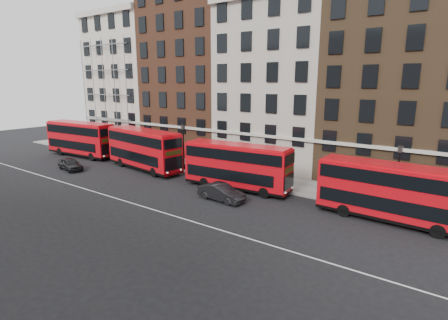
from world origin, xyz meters
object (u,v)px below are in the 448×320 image
Objects in this scene: bus_d at (390,191)px; car_rear at (70,164)px; bus_a at (81,138)px; bus_c at (237,165)px; bus_b at (143,148)px; car_front at (221,192)px.

car_rear is at bearing -169.44° from bus_d.
bus_a reaches higher than bus_d.
bus_d is (13.20, 0.00, -0.03)m from bus_c.
bus_b reaches higher than bus_d.
car_rear is at bearing -134.36° from bus_b.
bus_b is 2.78× the size of car_rear.
bus_d is at bearing -70.79° from car_front.
car_rear is (-6.63, -5.13, -1.79)m from bus_b.
car_front is (25.97, -3.42, -1.76)m from bus_a.
bus_b reaches higher than car_front.
bus_a is 2.58× the size of car_front.
bus_a is 38.43m from bus_d.
bus_a is 0.99× the size of bus_b.
bus_c is at bearing -66.26° from car_rear.
bus_c is (25.23, -0.00, -0.16)m from bus_a.
bus_c is at bearing 16.08° from car_front.
bus_d is (26.00, -0.00, -0.20)m from bus_b.
bus_c is 1.02× the size of bus_d.
bus_c is 3.85m from car_front.
bus_c is at bearing -4.16° from bus_a.
bus_d is at bearing -4.95° from bus_c.
bus_a is 12.44m from bus_b.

